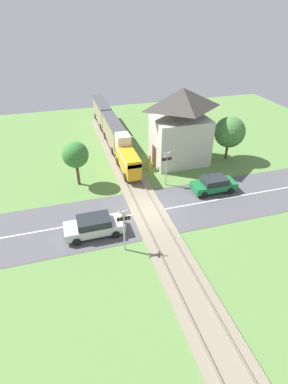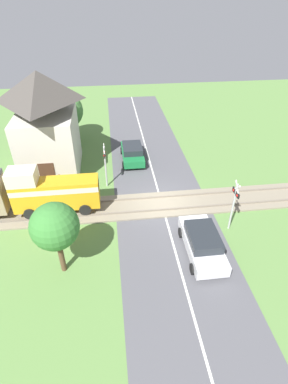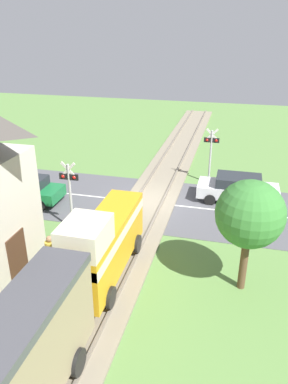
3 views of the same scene
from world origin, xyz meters
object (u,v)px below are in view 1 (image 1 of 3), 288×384
(station_building, at_px, (181,128))
(crossing_signal_west_approach, at_px, (124,225))
(crossing_signal_east_approach, at_px, (167,164))
(pedestrian_by_station, at_px, (149,163))
(car_near_crossing, at_px, (94,226))
(train, at_px, (112,128))
(car_far_side, at_px, (214,184))

(station_building, bearing_deg, crossing_signal_west_approach, -126.77)
(crossing_signal_east_approach, bearing_deg, pedestrian_by_station, 100.27)
(car_near_crossing, xyz_separation_m, crossing_signal_east_approach, (7.46, 5.15, 1.40))
(crossing_signal_east_approach, bearing_deg, train, 104.46)
(car_near_crossing, xyz_separation_m, pedestrian_by_station, (6.86, 8.42, -0.03))
(train, xyz_separation_m, pedestrian_by_station, (2.26, -7.78, -1.15))
(train, distance_m, car_near_crossing, 16.88)
(crossing_signal_west_approach, distance_m, crossing_signal_east_approach, 9.35)
(crossing_signal_west_approach, relative_size, pedestrian_by_station, 2.10)
(train, bearing_deg, car_far_side, -63.63)
(car_far_side, bearing_deg, crossing_signal_west_approach, -151.44)
(train, bearing_deg, station_building, -49.51)
(car_near_crossing, bearing_deg, station_building, 41.88)
(train, bearing_deg, car_near_crossing, -105.86)
(train, distance_m, station_building, 9.20)
(station_building, bearing_deg, car_far_side, -83.29)
(crossing_signal_west_approach, xyz_separation_m, pedestrian_by_station, (5.11, 10.69, -1.43))
(train, xyz_separation_m, car_near_crossing, (-4.60, -16.20, -1.12))
(train, xyz_separation_m, station_building, (5.84, -6.84, 1.92))
(car_far_side, relative_size, pedestrian_by_station, 2.44)
(car_near_crossing, relative_size, station_building, 0.56)
(crossing_signal_west_approach, distance_m, pedestrian_by_station, 11.93)
(car_near_crossing, distance_m, pedestrian_by_station, 10.86)
(crossing_signal_east_approach, bearing_deg, station_building, 54.67)
(station_building, xyz_separation_m, pedestrian_by_station, (-3.58, -0.94, -3.07))
(car_far_side, height_order, pedestrian_by_station, pedestrian_by_station)
(pedestrian_by_station, bearing_deg, station_building, 14.74)
(train, relative_size, crossing_signal_west_approach, 6.12)
(crossing_signal_west_approach, xyz_separation_m, station_building, (8.69, 11.63, 1.64))
(car_far_side, relative_size, station_building, 0.51)
(crossing_signal_east_approach, bearing_deg, crossing_signal_west_approach, -127.57)
(crossing_signal_west_approach, bearing_deg, station_building, 53.23)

